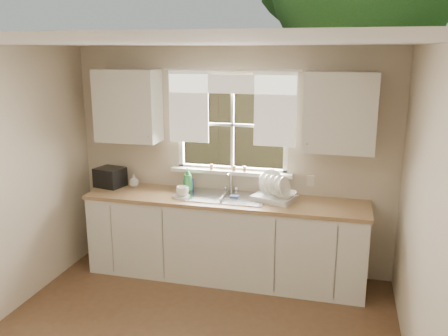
% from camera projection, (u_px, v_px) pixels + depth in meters
% --- Properties ---
extents(room_walls, '(3.62, 4.02, 2.50)m').
position_uv_depth(room_walls, '(164.00, 226.00, 3.36)').
color(room_walls, beige).
rests_on(room_walls, ground).
extents(ceiling, '(3.60, 4.00, 0.02)m').
position_uv_depth(ceiling, '(161.00, 43.00, 3.12)').
color(ceiling, silver).
rests_on(ceiling, room_walls).
extents(window, '(1.38, 0.16, 1.06)m').
position_uv_depth(window, '(232.00, 140.00, 5.24)').
color(window, white).
rests_on(window, room_walls).
extents(curtains, '(1.50, 0.03, 0.81)m').
position_uv_depth(curtains, '(231.00, 100.00, 5.09)').
color(curtains, white).
rests_on(curtains, room_walls).
extents(base_cabinets, '(3.00, 0.62, 0.87)m').
position_uv_depth(base_cabinets, '(225.00, 239.00, 5.20)').
color(base_cabinets, silver).
rests_on(base_cabinets, ground).
extents(countertop, '(3.04, 0.65, 0.04)m').
position_uv_depth(countertop, '(225.00, 200.00, 5.09)').
color(countertop, '#9D784E').
rests_on(countertop, base_cabinets).
extents(upper_cabinet_left, '(0.70, 0.33, 0.80)m').
position_uv_depth(upper_cabinet_left, '(128.00, 106.00, 5.27)').
color(upper_cabinet_left, silver).
rests_on(upper_cabinet_left, room_walls).
extents(upper_cabinet_right, '(0.70, 0.33, 0.80)m').
position_uv_depth(upper_cabinet_right, '(340.00, 112.00, 4.71)').
color(upper_cabinet_right, silver).
rests_on(upper_cabinet_right, room_walls).
extents(wall_outlet, '(0.08, 0.01, 0.12)m').
position_uv_depth(wall_outlet, '(311.00, 181.00, 5.11)').
color(wall_outlet, beige).
rests_on(wall_outlet, room_walls).
extents(sill_jars, '(0.42, 0.04, 0.06)m').
position_uv_depth(sill_jars, '(230.00, 168.00, 5.26)').
color(sill_jars, brown).
rests_on(sill_jars, window).
extents(backyard, '(20.00, 10.00, 6.13)m').
position_uv_depth(backyard, '(324.00, 4.00, 10.65)').
color(backyard, '#335421').
rests_on(backyard, ground).
extents(sink, '(0.88, 0.52, 0.40)m').
position_uv_depth(sink, '(225.00, 204.00, 5.13)').
color(sink, '#B7B7BC').
rests_on(sink, countertop).
extents(dish_rack, '(0.50, 0.44, 0.30)m').
position_uv_depth(dish_rack, '(274.00, 193.00, 4.99)').
color(dish_rack, silver).
rests_on(dish_rack, countertop).
extents(bowl, '(0.25, 0.25, 0.06)m').
position_uv_depth(bowl, '(285.00, 195.00, 4.92)').
color(bowl, white).
rests_on(bowl, dish_rack).
extents(soap_bottle_a, '(0.12, 0.12, 0.27)m').
position_uv_depth(soap_bottle_a, '(188.00, 180.00, 5.29)').
color(soap_bottle_a, '#2D8C3D').
rests_on(soap_bottle_a, countertop).
extents(soap_bottle_b, '(0.10, 0.10, 0.20)m').
position_uv_depth(soap_bottle_b, '(189.00, 182.00, 5.32)').
color(soap_bottle_b, blue).
rests_on(soap_bottle_b, countertop).
extents(soap_bottle_c, '(0.13, 0.13, 0.15)m').
position_uv_depth(soap_bottle_c, '(134.00, 180.00, 5.49)').
color(soap_bottle_c, beige).
rests_on(soap_bottle_c, countertop).
extents(saucer, '(0.19, 0.19, 0.01)m').
position_uv_depth(saucer, '(181.00, 196.00, 5.12)').
color(saucer, silver).
rests_on(saucer, countertop).
extents(cup, '(0.18, 0.18, 0.11)m').
position_uv_depth(cup, '(182.00, 191.00, 5.13)').
color(cup, white).
rests_on(cup, countertop).
extents(black_appliance, '(0.35, 0.32, 0.22)m').
position_uv_depth(black_appliance, '(110.00, 177.00, 5.49)').
color(black_appliance, black).
rests_on(black_appliance, countertop).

